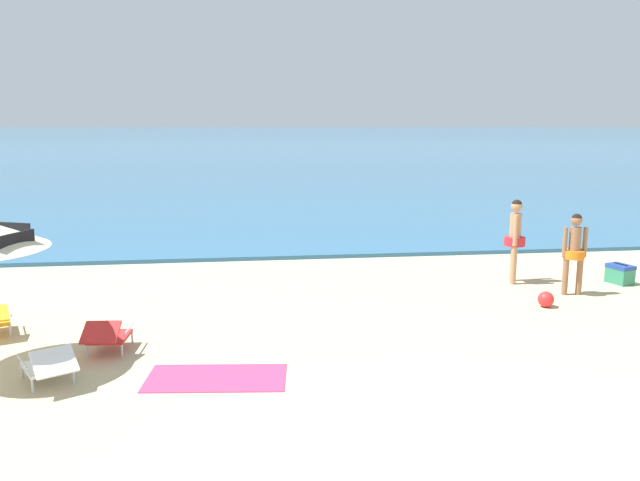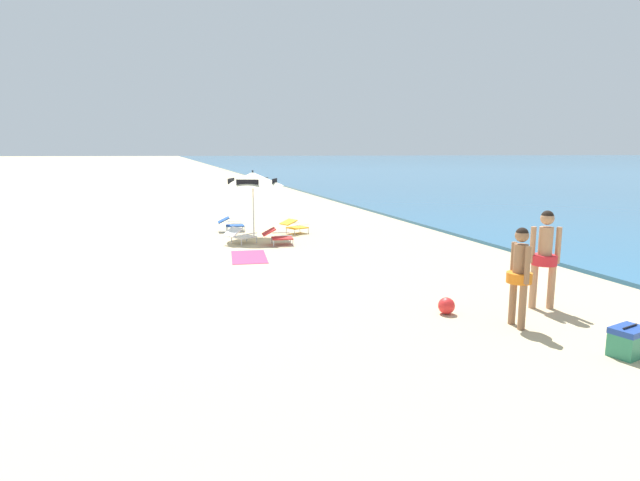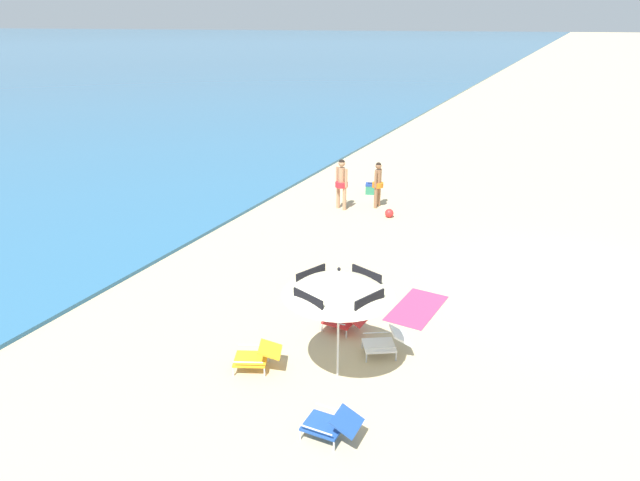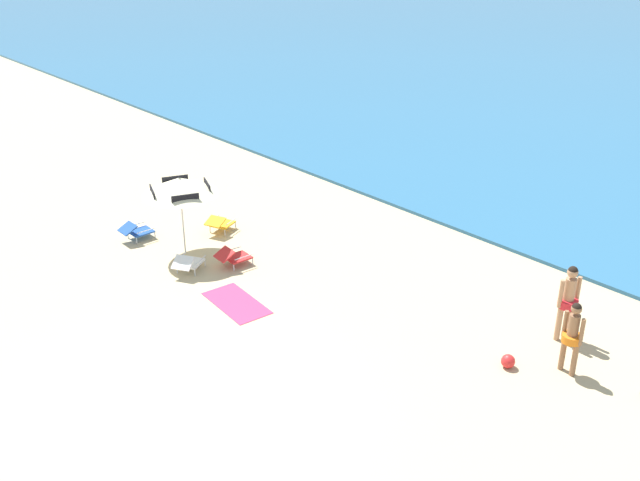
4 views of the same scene
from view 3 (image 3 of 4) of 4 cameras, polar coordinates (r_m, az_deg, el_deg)
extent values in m
plane|color=tan|center=(14.87, 24.47, -4.55)|extent=(800.00, 800.00, 0.00)
cylinder|color=silver|center=(9.93, 1.87, -8.63)|extent=(0.04, 0.04, 2.11)
cone|color=beige|center=(9.54, 1.93, -4.29)|extent=(2.36, 2.36, 0.47)
cube|color=black|center=(10.04, -0.94, -3.54)|extent=(0.65, 0.29, 0.24)
cube|color=black|center=(9.15, -1.22, -6.17)|extent=(0.29, 0.65, 0.24)
cube|color=black|center=(9.16, 5.07, -6.23)|extent=(0.65, 0.29, 0.24)
cube|color=black|center=(10.05, 4.77, -3.59)|extent=(0.29, 0.65, 0.24)
sphere|color=black|center=(9.43, 1.95, -2.92)|extent=(0.06, 0.06, 0.06)
cube|color=white|center=(11.02, 6.04, -10.60)|extent=(0.75, 0.78, 0.04)
cube|color=white|center=(11.00, 8.22, -9.58)|extent=(0.61, 0.57, 0.26)
cylinder|color=silver|center=(10.83, 4.75, -11.87)|extent=(0.03, 0.03, 0.18)
cylinder|color=silver|center=(11.24, 4.33, -10.51)|extent=(0.03, 0.03, 0.18)
cylinder|color=silver|center=(10.94, 7.76, -11.66)|extent=(0.03, 0.03, 0.18)
cylinder|color=silver|center=(11.34, 7.22, -10.32)|extent=(0.03, 0.03, 0.18)
cylinder|color=silver|center=(10.73, 6.35, -10.84)|extent=(0.29, 0.48, 0.02)
cylinder|color=silver|center=(11.20, 5.80, -9.33)|extent=(0.29, 0.48, 0.02)
cube|color=gold|center=(10.65, -7.08, -11.93)|extent=(0.71, 0.75, 0.04)
cube|color=gold|center=(10.48, -5.12, -11.01)|extent=(0.61, 0.56, 0.17)
cylinder|color=silver|center=(10.56, -8.83, -13.07)|extent=(0.03, 0.03, 0.18)
cylinder|color=silver|center=(10.96, -8.36, -11.63)|extent=(0.03, 0.03, 0.18)
cylinder|color=silver|center=(10.47, -5.68, -13.23)|extent=(0.03, 0.03, 0.18)
cylinder|color=silver|center=(10.87, -5.34, -11.77)|extent=(0.03, 0.03, 0.18)
cylinder|color=silver|center=(10.35, -7.36, -12.22)|extent=(0.22, 0.51, 0.02)
cylinder|color=silver|center=(10.82, -6.88, -10.58)|extent=(0.22, 0.51, 0.02)
cube|color=red|center=(11.79, 1.99, -8.20)|extent=(0.57, 0.64, 0.04)
cube|color=red|center=(11.54, 3.78, -7.76)|extent=(0.52, 0.43, 0.22)
cylinder|color=silver|center=(11.77, 0.19, -8.85)|extent=(0.03, 0.03, 0.18)
cylinder|color=silver|center=(12.15, 1.31, -7.83)|extent=(0.03, 0.03, 0.18)
cylinder|color=silver|center=(11.55, 2.70, -9.53)|extent=(0.03, 0.03, 0.18)
cylinder|color=silver|center=(11.93, 3.76, -8.46)|extent=(0.03, 0.03, 0.18)
cylinder|color=silver|center=(11.51, 1.36, -8.28)|extent=(0.07, 0.54, 0.02)
cylinder|color=silver|center=(11.95, 2.62, -7.11)|extent=(0.07, 0.54, 0.02)
cube|color=#1E4799|center=(9.11, 0.38, -18.31)|extent=(0.54, 0.61, 0.04)
cube|color=#1E4799|center=(8.86, 2.78, -17.94)|extent=(0.50, 0.41, 0.21)
cylinder|color=silver|center=(9.11, -2.03, -19.22)|extent=(0.03, 0.03, 0.18)
cylinder|color=silver|center=(9.45, -0.59, -17.49)|extent=(0.03, 0.03, 0.18)
cylinder|color=silver|center=(8.92, 1.43, -20.26)|extent=(0.03, 0.03, 0.18)
cylinder|color=silver|center=(9.26, 2.74, -18.43)|extent=(0.03, 0.03, 0.18)
cylinder|color=silver|center=(8.84, -0.43, -18.75)|extent=(0.04, 0.54, 0.02)
cylinder|color=silver|center=(9.23, 1.16, -16.73)|extent=(0.04, 0.54, 0.02)
cylinder|color=#8C6042|center=(19.41, 5.70, 4.41)|extent=(0.11, 0.11, 0.78)
cylinder|color=#8C6042|center=(19.65, 6.03, 4.61)|extent=(0.11, 0.11, 0.78)
cylinder|color=orange|center=(19.41, 5.91, 5.67)|extent=(0.39, 0.39, 0.16)
cylinder|color=#8C6042|center=(19.35, 5.94, 6.39)|extent=(0.21, 0.21, 0.55)
cylinder|color=#8C6042|center=(19.18, 5.70, 6.22)|extent=(0.08, 0.08, 0.58)
cylinder|color=#8C6042|center=(19.52, 6.17, 6.47)|extent=(0.08, 0.08, 0.58)
sphere|color=#8C6042|center=(19.24, 5.98, 7.58)|extent=(0.21, 0.21, 0.21)
sphere|color=black|center=(19.24, 5.99, 7.65)|extent=(0.19, 0.19, 0.19)
cylinder|color=tan|center=(19.11, 2.51, 4.35)|extent=(0.12, 0.12, 0.85)
cylinder|color=tan|center=(19.32, 1.87, 4.55)|extent=(0.12, 0.12, 0.85)
cylinder|color=red|center=(19.09, 2.21, 5.73)|extent=(0.43, 0.43, 0.18)
cylinder|color=tan|center=(19.01, 2.22, 6.54)|extent=(0.23, 0.23, 0.60)
cylinder|color=tan|center=(18.87, 2.67, 6.37)|extent=(0.09, 0.09, 0.64)
cylinder|color=tan|center=(19.17, 1.77, 6.61)|extent=(0.09, 0.09, 0.64)
sphere|color=tan|center=(18.90, 2.24, 7.87)|extent=(0.23, 0.23, 0.23)
sphere|color=black|center=(18.90, 2.24, 7.95)|extent=(0.21, 0.21, 0.21)
cube|color=#2D7F5B|center=(21.11, 5.34, 5.18)|extent=(0.46, 0.55, 0.32)
cube|color=navy|center=(21.05, 5.36, 5.70)|extent=(0.47, 0.57, 0.08)
cylinder|color=black|center=(21.04, 5.37, 5.85)|extent=(0.11, 0.33, 0.02)
sphere|color=red|center=(18.58, 7.07, 2.79)|extent=(0.29, 0.29, 0.29)
cube|color=#DB3866|center=(12.87, 9.84, -6.80)|extent=(1.89, 1.09, 0.01)
camera|label=1|loc=(12.86, 46.80, 2.09)|focal=34.83mm
camera|label=2|loc=(24.64, 23.08, 12.04)|focal=29.04mm
camera|label=4|loc=(24.51, 42.73, 22.77)|focal=41.89mm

